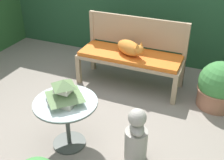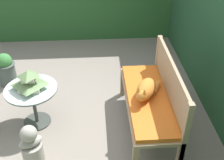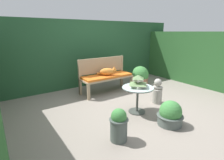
% 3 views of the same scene
% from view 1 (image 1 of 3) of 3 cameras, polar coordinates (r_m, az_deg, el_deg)
% --- Properties ---
extents(ground, '(30.00, 30.00, 0.00)m').
position_cam_1_polar(ground, '(3.25, -2.66, -9.69)').
color(ground, gray).
extents(garden_bench, '(1.42, 0.52, 0.48)m').
position_cam_1_polar(garden_bench, '(3.83, 3.69, 4.46)').
color(garden_bench, tan).
rests_on(garden_bench, ground).
extents(bench_backrest, '(1.42, 0.06, 0.92)m').
position_cam_1_polar(bench_backrest, '(3.94, 5.02, 9.05)').
color(bench_backrest, tan).
rests_on(bench_backrest, ground).
extents(cat, '(0.45, 0.39, 0.23)m').
position_cam_1_polar(cat, '(3.73, 3.64, 6.53)').
color(cat, orange).
rests_on(cat, garden_bench).
extents(patio_table, '(0.63, 0.63, 0.54)m').
position_cam_1_polar(patio_table, '(2.82, -9.27, -6.30)').
color(patio_table, '#424742').
rests_on(patio_table, ground).
extents(pagoda_birdhouse, '(0.33, 0.33, 0.25)m').
position_cam_1_polar(pagoda_birdhouse, '(2.69, -9.65, -2.52)').
color(pagoda_birdhouse, beige).
rests_on(pagoda_birdhouse, patio_table).
extents(garden_bust, '(0.24, 0.28, 0.58)m').
position_cam_1_polar(garden_bust, '(2.75, 4.93, -11.45)').
color(garden_bust, '#A39E93').
rests_on(garden_bust, ground).
extents(potted_plant_patio_mid, '(0.52, 0.52, 0.60)m').
position_cam_1_polar(potted_plant_patio_mid, '(3.69, 20.90, -1.26)').
color(potted_plant_patio_mid, '#9E664C').
rests_on(potted_plant_patio_mid, ground).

